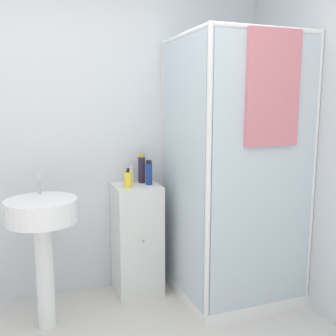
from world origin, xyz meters
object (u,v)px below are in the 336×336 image
at_px(soap_dispenser, 128,180).
at_px(shampoo_bottle_blue, 149,173).
at_px(sink, 42,227).
at_px(lotion_bottle_white, 131,176).
at_px(shampoo_bottle_tall_black, 142,169).

relative_size(soap_dispenser, shampoo_bottle_blue, 0.79).
bearing_deg(sink, lotion_bottle_white, 26.62).
bearing_deg(lotion_bottle_white, shampoo_bottle_tall_black, -9.31).
height_order(shampoo_bottle_tall_black, lotion_bottle_white, shampoo_bottle_tall_black).
bearing_deg(shampoo_bottle_blue, shampoo_bottle_tall_black, 107.34).
xyz_separation_m(sink, soap_dispenser, (0.64, 0.20, 0.24)).
height_order(soap_dispenser, lotion_bottle_white, soap_dispenser).
relative_size(sink, shampoo_bottle_blue, 5.33).
distance_m(sink, soap_dispenser, 0.71).
relative_size(sink, lotion_bottle_white, 7.03).
xyz_separation_m(soap_dispenser, shampoo_bottle_tall_black, (0.15, 0.14, 0.05)).
distance_m(soap_dispenser, shampoo_bottle_blue, 0.19).
relative_size(shampoo_bottle_blue, lotion_bottle_white, 1.32).
height_order(soap_dispenser, shampoo_bottle_tall_black, shampoo_bottle_tall_black).
height_order(sink, lotion_bottle_white, lotion_bottle_white).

